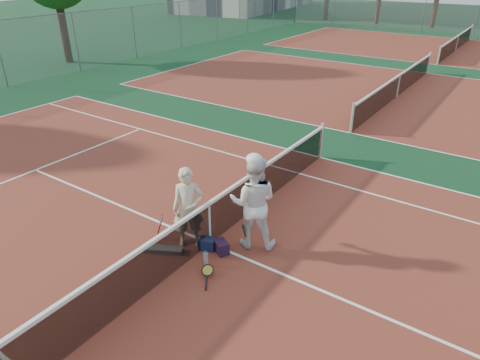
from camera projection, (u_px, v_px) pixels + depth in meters
name	position (u px, v px, depth m)	size (l,w,h in m)	color
ground	(210.00, 244.00, 9.15)	(130.00, 130.00, 0.00)	#0E331B
court_main	(210.00, 244.00, 9.15)	(23.77, 10.97, 0.01)	maroon
court_far_a	(396.00, 97.00, 19.05)	(23.77, 10.97, 0.01)	maroon
court_far_b	(455.00, 50.00, 28.96)	(23.77, 10.97, 0.01)	maroon
net_main	(209.00, 224.00, 8.91)	(0.10, 10.98, 1.02)	black
net_far_a	(398.00, 85.00, 18.82)	(0.10, 10.98, 1.02)	black
net_far_b	(457.00, 43.00, 28.73)	(0.10, 10.98, 1.02)	black
fence_back	(477.00, 17.00, 33.42)	(32.00, 0.06, 3.00)	slate
fence_left	(41.00, 48.00, 21.47)	(54.50, 0.06, 3.00)	slate
player_a	(188.00, 208.00, 8.76)	(0.64, 0.42, 1.76)	beige
player_b	(253.00, 203.00, 8.69)	(0.99, 0.77, 2.03)	white
racket_red	(162.00, 226.00, 9.22)	(0.19, 0.27, 0.59)	maroon
racket_black_held	(244.00, 237.00, 8.86)	(0.18, 0.27, 0.59)	black
racket_spare	(208.00, 272.00, 8.21)	(0.59, 0.27, 0.14)	black
sports_bag_navy	(207.00, 244.00, 8.92)	(0.32, 0.22, 0.26)	#111733
sports_bag_purple	(221.00, 247.00, 8.81)	(0.33, 0.22, 0.27)	black
net_cover_canvas	(162.00, 249.00, 8.89)	(0.86, 0.20, 0.09)	#605B57
water_bottle	(206.00, 259.00, 8.43)	(0.09, 0.09, 0.30)	silver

